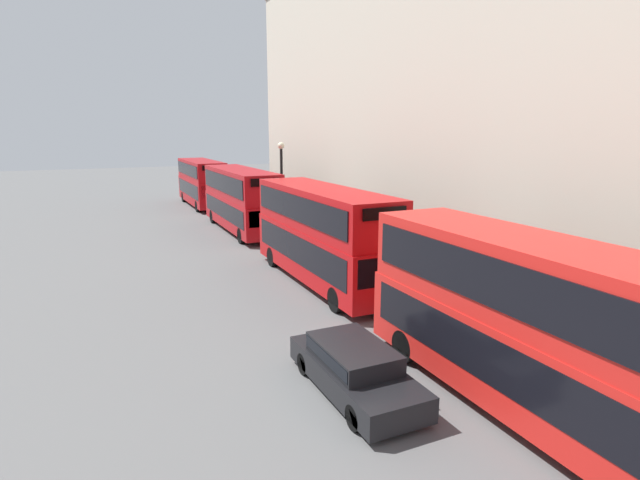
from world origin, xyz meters
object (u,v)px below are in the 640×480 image
Objects in this scene: pedestrian at (300,227)px; bus_leading at (535,322)px; bus_third_in_queue at (241,197)px; bus_trailing at (202,181)px; car_hatchback at (354,367)px; bus_second_in_queue at (322,231)px.

bus_leading is at bearing -97.02° from pedestrian.
bus_third_in_queue is (0.00, 25.49, -0.05)m from bus_leading.
bus_trailing is 2.11× the size of car_hatchback.
pedestrian is at bearing -81.61° from bus_trailing.
bus_leading is at bearing -38.91° from car_hatchback.
bus_leading is at bearing -90.00° from bus_second_in_queue.
bus_third_in_queue reaches higher than car_hatchback.
pedestrian is at bearing 82.98° from bus_leading.
pedestrian is (5.99, 18.27, 0.14)m from car_hatchback.
bus_leading is 21.23m from pedestrian.
bus_second_in_queue is at bearing -90.00° from bus_trailing.
bus_trailing is 5.46× the size of pedestrian.
car_hatchback is at bearing -95.42° from bus_trailing.
bus_trailing is (0.00, 38.57, -0.10)m from bus_leading.
bus_second_in_queue is 1.05× the size of bus_trailing.
bus_second_in_queue is at bearing -90.00° from bus_third_in_queue.
bus_leading is 0.96× the size of bus_third_in_queue.
bus_trailing is 36.02m from car_hatchback.
car_hatchback is 2.58× the size of pedestrian.
bus_third_in_queue is 1.09× the size of bus_trailing.
bus_second_in_queue reaches higher than pedestrian.
car_hatchback is (-3.40, -9.33, -1.72)m from bus_second_in_queue.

